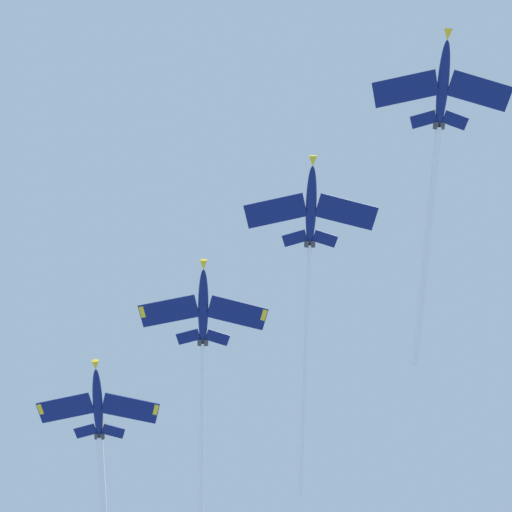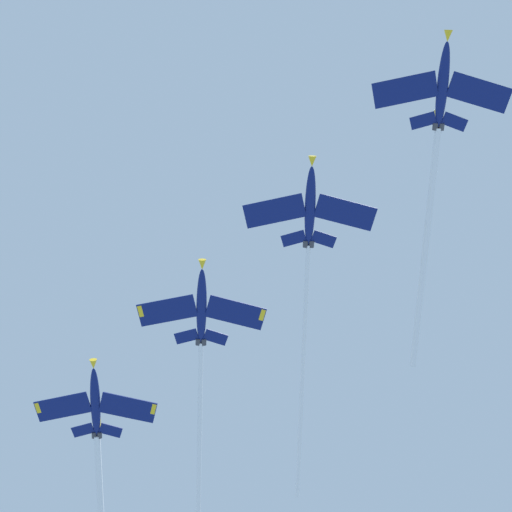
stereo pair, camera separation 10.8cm
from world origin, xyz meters
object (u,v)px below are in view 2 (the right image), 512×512
jet_second (308,263)px  jet_fourth (99,478)px  jet_lead (434,161)px  jet_third (201,356)px

jet_second → jet_fourth: size_ratio=1.03×
jet_lead → jet_second: (-18.07, 15.56, -2.09)m
jet_second → jet_third: size_ratio=1.11×
jet_lead → jet_fourth: (-51.91, 53.03, -7.63)m
jet_lead → jet_third: 46.28m
jet_lead → jet_fourth: 74.60m
jet_lead → jet_third: size_ratio=0.98×
jet_second → jet_third: bearing=137.9°
jet_third → jet_fourth: (-17.41, 22.61, -2.45)m
jet_second → jet_fourth: (-33.84, 37.47, -5.54)m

